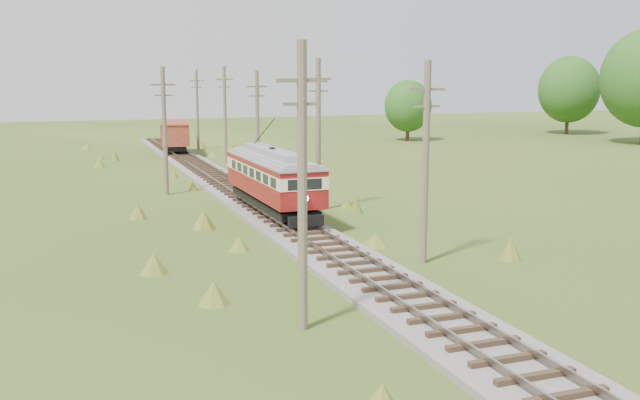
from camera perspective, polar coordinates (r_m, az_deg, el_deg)
name	(u,v)px	position (r m, az deg, el deg)	size (l,w,h in m)	color
railbed_main	(254,202)	(44.58, -5.33, -0.19)	(3.60, 96.00, 0.57)	#605B54
streetcar	(273,176)	(40.16, -3.82, 1.95)	(2.72, 11.21, 5.10)	black
gondola	(175,134)	(75.10, -11.53, 5.16)	(3.92, 8.72, 2.79)	black
gravel_pile	(263,169)	(58.24, -4.59, 2.47)	(2.92, 3.10, 1.06)	gray
utility_pole_r_2	(426,161)	(30.34, 8.44, 3.12)	(1.60, 0.30, 8.60)	brown
utility_pole_r_3	(318,133)	(42.12, -0.14, 5.35)	(1.60, 0.30, 9.00)	brown
utility_pole_r_4	(257,125)	(54.46, -5.03, 6.00)	(1.60, 0.30, 8.40)	brown
utility_pole_r_5	(225,113)	(67.15, -7.61, 6.88)	(1.60, 0.30, 8.90)	brown
utility_pole_r_6	(197,109)	(79.85, -9.79, 7.21)	(1.60, 0.30, 8.70)	brown
utility_pole_l_a	(302,185)	(21.86, -1.42, 1.19)	(1.60, 0.30, 9.00)	brown
utility_pole_l_b	(165,130)	(49.05, -12.32, 5.52)	(1.60, 0.30, 8.60)	brown
tree_right_5	(569,89)	(106.34, 19.29, 8.35)	(8.40, 8.40, 10.82)	#38281C
tree_mid_b	(408,106)	(90.44, 7.06, 7.47)	(5.88, 5.88, 7.57)	#38281C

